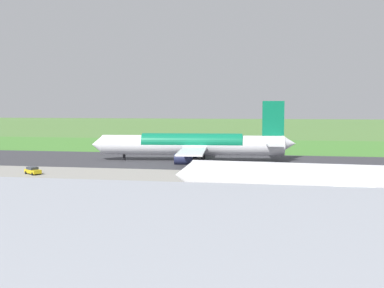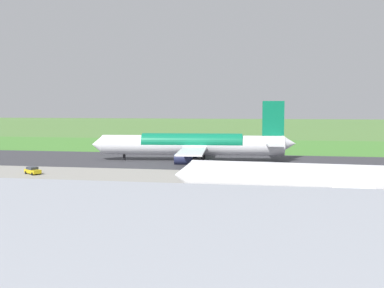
# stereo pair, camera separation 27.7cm
# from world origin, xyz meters

# --- Properties ---
(ground_plane) EXTENTS (800.00, 800.00, 0.00)m
(ground_plane) POSITION_xyz_m (0.00, 0.00, 0.00)
(ground_plane) COLOR #547F3D
(runway_asphalt) EXTENTS (600.00, 35.00, 0.06)m
(runway_asphalt) POSITION_xyz_m (0.00, 0.00, 0.03)
(runway_asphalt) COLOR #38383D
(runway_asphalt) RESTS_ON ground
(apron_concrete) EXTENTS (440.00, 110.00, 0.05)m
(apron_concrete) POSITION_xyz_m (0.00, 53.45, 0.03)
(apron_concrete) COLOR gray
(apron_concrete) RESTS_ON ground
(grass_verge_foreground) EXTENTS (600.00, 80.00, 0.04)m
(grass_verge_foreground) POSITION_xyz_m (0.00, -37.96, 0.02)
(grass_verge_foreground) COLOR #478534
(grass_verge_foreground) RESTS_ON ground
(airliner_main) EXTENTS (54.15, 44.36, 15.88)m
(airliner_main) POSITION_xyz_m (9.19, -0.03, 4.35)
(airliner_main) COLOR white
(airliner_main) RESTS_ON ground
(airliner_parked_mid) EXTENTS (49.98, 40.90, 14.58)m
(airliner_parked_mid) POSITION_xyz_m (-21.46, 50.97, 3.98)
(airliner_parked_mid) COLOR white
(airliner_parked_mid) RESTS_ON ground
(service_car_followme) EXTENTS (4.50, 3.80, 1.62)m
(service_car_followme) POSITION_xyz_m (38.89, 29.11, 0.84)
(service_car_followme) COLOR gold
(service_car_followme) RESTS_ON ground
(no_stopping_sign) EXTENTS (0.60, 0.10, 2.29)m
(no_stopping_sign) POSITION_xyz_m (-2.86, -39.55, 1.37)
(no_stopping_sign) COLOR slate
(no_stopping_sign) RESTS_ON ground
(traffic_cone_orange) EXTENTS (0.40, 0.40, 0.55)m
(traffic_cone_orange) POSITION_xyz_m (2.44, -34.45, 0.28)
(traffic_cone_orange) COLOR orange
(traffic_cone_orange) RESTS_ON ground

